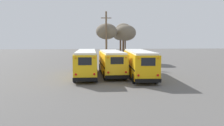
% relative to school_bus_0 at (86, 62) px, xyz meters
% --- Properties ---
extents(ground_plane, '(160.00, 160.00, 0.00)m').
position_rel_school_bus_0_xyz_m(ground_plane, '(3.09, -0.00, -1.67)').
color(ground_plane, '#5B5956').
extents(school_bus_0, '(2.51, 10.75, 3.06)m').
position_rel_school_bus_0_xyz_m(school_bus_0, '(0.00, 0.00, 0.00)').
color(school_bus_0, yellow).
rests_on(school_bus_0, ground).
extents(school_bus_1, '(2.86, 9.63, 2.97)m').
position_rel_school_bus_0_xyz_m(school_bus_1, '(3.09, 0.54, -0.04)').
color(school_bus_1, yellow).
rests_on(school_bus_1, ground).
extents(school_bus_2, '(2.99, 10.98, 3.07)m').
position_rel_school_bus_0_xyz_m(school_bus_2, '(6.17, -1.07, 0.01)').
color(school_bus_2, '#EAAA0F').
rests_on(school_bus_2, ground).
extents(utility_pole, '(1.80, 0.31, 9.18)m').
position_rel_school_bus_0_xyz_m(utility_pole, '(3.13, 11.68, 3.06)').
color(utility_pole, brown).
rests_on(utility_pole, ground).
extents(bare_tree_0, '(3.36, 3.36, 6.77)m').
position_rel_school_bus_0_xyz_m(bare_tree_0, '(6.80, 20.91, 3.76)').
color(bare_tree_0, brown).
rests_on(bare_tree_0, ground).
extents(bare_tree_1, '(3.09, 3.09, 7.69)m').
position_rel_school_bus_0_xyz_m(bare_tree_1, '(7.03, 18.11, 4.69)').
color(bare_tree_1, brown).
rests_on(bare_tree_1, ground).
extents(bare_tree_2, '(4.08, 4.08, 7.22)m').
position_rel_school_bus_0_xyz_m(bare_tree_2, '(7.03, 15.46, 4.01)').
color(bare_tree_2, '#473323').
rests_on(bare_tree_2, ground).
extents(bare_tree_3, '(3.85, 3.85, 7.32)m').
position_rel_school_bus_0_xyz_m(bare_tree_3, '(3.32, 13.83, 4.18)').
color(bare_tree_3, brown).
rests_on(bare_tree_3, ground).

